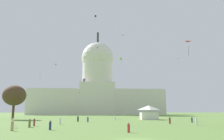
{
  "coord_description": "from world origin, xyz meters",
  "views": [
    {
      "loc": [
        -4.69,
        -26.44,
        3.31
      ],
      "look_at": [
        3.35,
        83.33,
        23.13
      ],
      "focal_mm": 36.3,
      "sensor_mm": 36.0,
      "label": 1
    }
  ],
  "objects_px": {
    "person_olive_lawn_far_right": "(30,123)",
    "kite_pink_low": "(113,102)",
    "person_navy_edge_west": "(50,126)",
    "kite_orange_high": "(123,35)",
    "kite_white_mid": "(146,49)",
    "kite_red_mid": "(188,44)",
    "person_maroon_edge_east": "(170,121)",
    "kite_black_high": "(95,16)",
    "kite_magenta_high": "(98,48)",
    "person_navy_near_tree_east": "(192,120)",
    "person_denim_deep_crowd": "(88,119)",
    "person_white_mid_left": "(115,118)",
    "person_tan_mid_right": "(12,126)",
    "person_maroon_back_center": "(34,122)",
    "tree_west_mid": "(14,96)",
    "event_tent": "(149,112)",
    "person_black_front_right": "(30,123)",
    "kite_turquoise_low": "(27,96)",
    "person_red_aisle_center": "(129,128)",
    "kite_green_mid": "(40,75)",
    "kite_lime_mid": "(121,59)",
    "person_white_lawn_far_left": "(13,121)",
    "kite_pink_low_b": "(79,93)",
    "person_black_near_tree_west": "(78,119)",
    "kite_cyan_mid": "(56,64)",
    "person_white_front_center": "(60,121)",
    "person_white_back_left": "(197,122)",
    "kite_blue_mid": "(179,59)",
    "kite_yellow_low": "(68,101)",
    "kite_violet_low": "(84,80)"
  },
  "relations": [
    {
      "from": "person_red_aisle_center",
      "to": "kite_pink_low_b",
      "type": "xyz_separation_m",
      "value": [
        -14.4,
        95.82,
        12.88
      ]
    },
    {
      "from": "event_tent",
      "to": "person_white_lawn_far_left",
      "type": "bearing_deg",
      "value": -139.53
    },
    {
      "from": "person_denim_deep_crowd",
      "to": "kite_black_high",
      "type": "bearing_deg",
      "value": -78.34
    },
    {
      "from": "person_olive_lawn_far_right",
      "to": "person_red_aisle_center",
      "type": "relative_size",
      "value": 1.18
    },
    {
      "from": "person_white_mid_left",
      "to": "kite_white_mid",
      "type": "bearing_deg",
      "value": -152.18
    },
    {
      "from": "person_maroon_back_center",
      "to": "kite_turquoise_low",
      "type": "xyz_separation_m",
      "value": [
        -20.61,
        63.4,
        9.83
      ]
    },
    {
      "from": "person_maroon_edge_east",
      "to": "kite_orange_high",
      "type": "relative_size",
      "value": 1.32
    },
    {
      "from": "person_maroon_edge_east",
      "to": "person_white_mid_left",
      "type": "bearing_deg",
      "value": 64.76
    },
    {
      "from": "person_white_back_left",
      "to": "person_white_mid_left",
      "type": "bearing_deg",
      "value": 71.45
    },
    {
      "from": "person_red_aisle_center",
      "to": "person_navy_near_tree_east",
      "type": "bearing_deg",
      "value": -135.06
    },
    {
      "from": "event_tent",
      "to": "kite_lime_mid",
      "type": "bearing_deg",
      "value": -172.25
    },
    {
      "from": "person_denim_deep_crowd",
      "to": "kite_white_mid",
      "type": "distance_m",
      "value": 53.82
    },
    {
      "from": "person_red_aisle_center",
      "to": "person_maroon_edge_east",
      "type": "xyz_separation_m",
      "value": [
        13.99,
        22.67,
        0.14
      ]
    },
    {
      "from": "person_navy_edge_west",
      "to": "person_maroon_back_center",
      "type": "bearing_deg",
      "value": 170.99
    },
    {
      "from": "kite_pink_low",
      "to": "kite_blue_mid",
      "type": "relative_size",
      "value": 0.76
    },
    {
      "from": "kite_red_mid",
      "to": "person_navy_near_tree_east",
      "type": "bearing_deg",
      "value": 68.71
    },
    {
      "from": "kite_lime_mid",
      "to": "kite_orange_high",
      "type": "bearing_deg",
      "value": 90.41
    },
    {
      "from": "person_navy_near_tree_east",
      "to": "person_denim_deep_crowd",
      "type": "bearing_deg",
      "value": -17.49
    },
    {
      "from": "kite_turquoise_low",
      "to": "person_white_back_left",
      "type": "bearing_deg",
      "value": -37.45
    },
    {
      "from": "event_tent",
      "to": "kite_magenta_high",
      "type": "xyz_separation_m",
      "value": [
        -19.03,
        83.79,
        48.74
      ]
    },
    {
      "from": "person_black_near_tree_west",
      "to": "kite_magenta_high",
      "type": "distance_m",
      "value": 110.53
    },
    {
      "from": "tree_west_mid",
      "to": "person_maroon_edge_east",
      "type": "height_order",
      "value": "tree_west_mid"
    },
    {
      "from": "tree_west_mid",
      "to": "kite_orange_high",
      "type": "bearing_deg",
      "value": 39.78
    },
    {
      "from": "person_black_near_tree_west",
      "to": "kite_cyan_mid",
      "type": "height_order",
      "value": "kite_cyan_mid"
    },
    {
      "from": "person_white_lawn_far_left",
      "to": "kite_magenta_high",
      "type": "xyz_separation_m",
      "value": [
        20.57,
        113.65,
        50.55
      ]
    },
    {
      "from": "person_maroon_back_center",
      "to": "kite_turquoise_low",
      "type": "distance_m",
      "value": 67.38
    },
    {
      "from": "kite_violet_low",
      "to": "kite_yellow_low",
      "type": "distance_m",
      "value": 47.24
    },
    {
      "from": "kite_green_mid",
      "to": "kite_turquoise_low",
      "type": "bearing_deg",
      "value": -15.21
    },
    {
      "from": "person_red_aisle_center",
      "to": "kite_cyan_mid",
      "type": "bearing_deg",
      "value": -81.7
    },
    {
      "from": "person_navy_edge_west",
      "to": "kite_orange_high",
      "type": "height_order",
      "value": "kite_orange_high"
    },
    {
      "from": "person_white_front_center",
      "to": "kite_green_mid",
      "type": "xyz_separation_m",
      "value": [
        -23.53,
        73.97,
        22.73
      ]
    },
    {
      "from": "person_white_lawn_far_left",
      "to": "kite_green_mid",
      "type": "relative_size",
      "value": 0.55
    },
    {
      "from": "kite_orange_high",
      "to": "kite_magenta_high",
      "type": "height_order",
      "value": "kite_magenta_high"
    },
    {
      "from": "event_tent",
      "to": "person_black_front_right",
      "type": "bearing_deg",
      "value": -129.07
    },
    {
      "from": "kite_white_mid",
      "to": "kite_red_mid",
      "type": "xyz_separation_m",
      "value": [
        4.38,
        -37.48,
        -8.67
      ]
    },
    {
      "from": "kite_white_mid",
      "to": "kite_magenta_high",
      "type": "xyz_separation_m",
      "value": [
        -23.0,
        66.01,
        18.95
      ]
    },
    {
      "from": "kite_white_mid",
      "to": "person_tan_mid_right",
      "type": "bearing_deg",
      "value": -89.96
    },
    {
      "from": "person_tan_mid_right",
      "to": "kite_red_mid",
      "type": "relative_size",
      "value": 0.42
    },
    {
      "from": "person_red_aisle_center",
      "to": "person_white_lawn_far_left",
      "type": "xyz_separation_m",
      "value": [
        -24.51,
        20.62,
        0.16
      ]
    },
    {
      "from": "person_white_back_left",
      "to": "person_tan_mid_right",
      "type": "distance_m",
      "value": 39.01
    },
    {
      "from": "person_white_lawn_far_left",
      "to": "kite_pink_low_b",
      "type": "xyz_separation_m",
      "value": [
        10.11,
        75.2,
        12.72
      ]
    },
    {
      "from": "kite_pink_low",
      "to": "person_maroon_back_center",
      "type": "bearing_deg",
      "value": 69.14
    },
    {
      "from": "event_tent",
      "to": "person_white_front_center",
      "type": "height_order",
      "value": "event_tent"
    },
    {
      "from": "tree_west_mid",
      "to": "kite_white_mid",
      "type": "bearing_deg",
      "value": 13.78
    },
    {
      "from": "person_black_front_right",
      "to": "kite_orange_high",
      "type": "distance_m",
      "value": 98.23
    },
    {
      "from": "person_olive_lawn_far_right",
      "to": "kite_pink_low",
      "type": "bearing_deg",
      "value": -10.42
    },
    {
      "from": "kite_pink_low",
      "to": "kite_black_high",
      "type": "height_order",
      "value": "kite_black_high"
    },
    {
      "from": "kite_orange_high",
      "to": "kite_pink_low",
      "type": "bearing_deg",
      "value": 102.72
    },
    {
      "from": "kite_white_mid",
      "to": "kite_red_mid",
      "type": "height_order",
      "value": "kite_white_mid"
    },
    {
      "from": "kite_yellow_low",
      "to": "kite_blue_mid",
      "type": "height_order",
      "value": "kite_blue_mid"
    }
  ]
}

